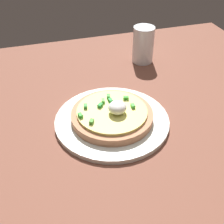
{
  "coord_description": "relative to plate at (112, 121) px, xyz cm",
  "views": [
    {
      "loc": [
        44.93,
        -27.96,
        46.8
      ],
      "look_at": [
        -6.33,
        -12.46,
        5.15
      ],
      "focal_mm": 47.37,
      "sensor_mm": 36.0,
      "label": 1
    }
  ],
  "objects": [
    {
      "name": "dining_table",
      "position": [
        6.33,
        12.46,
        -1.57
      ],
      "size": [
        110.26,
        88.98,
        2.01
      ],
      "primitive_type": "cube",
      "color": "brown",
      "rests_on": "ground"
    },
    {
      "name": "plate",
      "position": [
        0.0,
        0.0,
        0.0
      ],
      "size": [
        26.73,
        26.73,
        1.13
      ],
      "primitive_type": "cylinder",
      "color": "white",
      "rests_on": "dining_table"
    },
    {
      "name": "pizza",
      "position": [
        0.04,
        0.04,
        1.9
      ],
      "size": [
        19.03,
        19.03,
        5.3
      ],
      "color": "tan",
      "rests_on": "plate"
    },
    {
      "name": "cup_near",
      "position": [
        -26.44,
        18.0,
        4.56
      ],
      "size": [
        6.48,
        6.48,
        11.13
      ],
      "color": "silver",
      "rests_on": "dining_table"
    }
  ]
}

